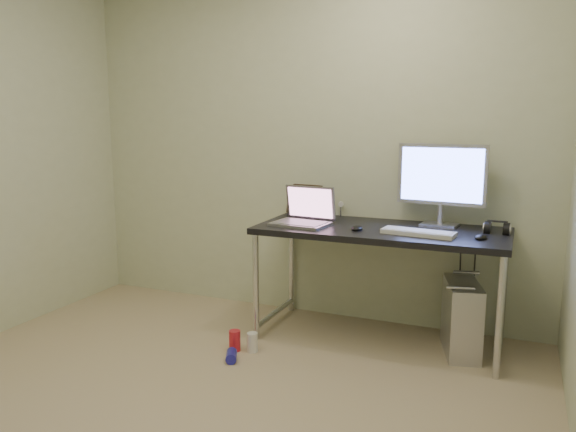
# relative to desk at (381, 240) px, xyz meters

# --- Properties ---
(floor) EXTENTS (3.50, 3.50, 0.00)m
(floor) POSITION_rel_desk_xyz_m (-0.66, -1.41, -0.67)
(floor) COLOR tan
(floor) RESTS_ON ground
(wall_back) EXTENTS (3.50, 0.02, 2.50)m
(wall_back) POSITION_rel_desk_xyz_m (-0.66, 0.34, 0.58)
(wall_back) COLOR beige
(wall_back) RESTS_ON ground
(desk) EXTENTS (1.57, 0.69, 0.75)m
(desk) POSITION_rel_desk_xyz_m (0.00, 0.00, 0.00)
(desk) COLOR black
(desk) RESTS_ON ground
(tower_computer) EXTENTS (0.29, 0.47, 0.48)m
(tower_computer) POSITION_rel_desk_xyz_m (0.52, -0.01, -0.44)
(tower_computer) COLOR #BCBBC0
(tower_computer) RESTS_ON ground
(cable_a) EXTENTS (0.01, 0.16, 0.69)m
(cable_a) POSITION_rel_desk_xyz_m (0.47, 0.29, -0.27)
(cable_a) COLOR black
(cable_a) RESTS_ON ground
(cable_b) EXTENTS (0.02, 0.11, 0.71)m
(cable_b) POSITION_rel_desk_xyz_m (0.56, 0.27, -0.29)
(cable_b) COLOR black
(cable_b) RESTS_ON ground
(can_red) EXTENTS (0.09, 0.09, 0.13)m
(can_red) POSITION_rel_desk_xyz_m (-0.79, -0.53, -0.61)
(can_red) COLOR red
(can_red) RESTS_ON ground
(can_white) EXTENTS (0.09, 0.09, 0.12)m
(can_white) POSITION_rel_desk_xyz_m (-0.68, -0.51, -0.61)
(can_white) COLOR white
(can_white) RESTS_ON ground
(can_blue) EXTENTS (0.11, 0.13, 0.06)m
(can_blue) POSITION_rel_desk_xyz_m (-0.73, -0.68, -0.64)
(can_blue) COLOR #2321A9
(can_blue) RESTS_ON ground
(laptop) EXTENTS (0.39, 0.33, 0.25)m
(laptop) POSITION_rel_desk_xyz_m (-0.50, -0.06, 0.14)
(laptop) COLOR #B4B3BA
(laptop) RESTS_ON desk
(monitor) EXTENTS (0.57, 0.19, 0.53)m
(monitor) POSITION_rel_desk_xyz_m (0.33, 0.21, 0.39)
(monitor) COLOR #B4B3BA
(monitor) RESTS_ON desk
(keyboard) EXTENTS (0.45, 0.19, 0.03)m
(keyboard) POSITION_rel_desk_xyz_m (0.26, -0.12, 0.09)
(keyboard) COLOR silver
(keyboard) RESTS_ON desk
(mouse_right) EXTENTS (0.08, 0.11, 0.04)m
(mouse_right) POSITION_rel_desk_xyz_m (0.61, -0.11, 0.10)
(mouse_right) COLOR black
(mouse_right) RESTS_ON desk
(mouse_left) EXTENTS (0.08, 0.12, 0.04)m
(mouse_left) POSITION_rel_desk_xyz_m (-0.13, -0.12, 0.10)
(mouse_left) COLOR black
(mouse_left) RESTS_ON desk
(headphones) EXTENTS (0.15, 0.09, 0.10)m
(headphones) POSITION_rel_desk_xyz_m (0.69, 0.10, 0.11)
(headphones) COLOR black
(headphones) RESTS_ON desk
(picture_frame) EXTENTS (0.28, 0.11, 0.22)m
(picture_frame) POSITION_rel_desk_xyz_m (-0.65, 0.32, 0.19)
(picture_frame) COLOR black
(picture_frame) RESTS_ON desk
(webcam) EXTENTS (0.04, 0.03, 0.11)m
(webcam) POSITION_rel_desk_xyz_m (-0.37, 0.31, 0.16)
(webcam) COLOR silver
(webcam) RESTS_ON desk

